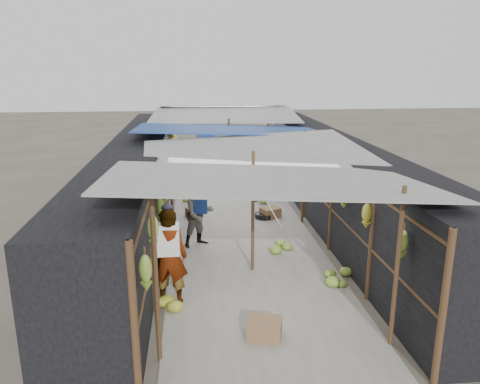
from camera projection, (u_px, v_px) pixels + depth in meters
name	position (u px, v px, depth m)	size (l,w,h in m)	color
ground	(278.00, 352.00, 7.22)	(80.00, 80.00, 0.00)	#6B6356
aisle_slab	(237.00, 218.00, 13.45)	(3.60, 16.00, 0.02)	#9E998E
stall_left	(139.00, 183.00, 12.88)	(1.40, 15.00, 2.30)	black
stall_right	(330.00, 178.00, 13.43)	(1.40, 15.00, 2.30)	black
crate_near	(264.00, 329.00, 7.54)	(0.54, 0.43, 0.32)	#8F6A49
crate_mid	(270.00, 213.00, 13.49)	(0.51, 0.41, 0.31)	#8F6A49
crate_back	(194.00, 212.00, 13.60)	(0.43, 0.35, 0.28)	#8F6A49
black_basin	(264.00, 216.00, 13.46)	(0.54, 0.54, 0.16)	black
vendor_elderly	(169.00, 256.00, 8.48)	(0.67, 0.44, 1.84)	white
shopper_blue	(199.00, 214.00, 11.27)	(0.79, 0.61, 1.62)	#1E3C98
vendor_seated	(254.00, 187.00, 15.00)	(0.63, 0.36, 0.97)	#48453E
market_canopy	(236.00, 134.00, 13.16)	(5.62, 15.20, 2.77)	brown
hanging_bananas	(230.00, 163.00, 12.92)	(3.95, 13.90, 0.81)	olive
floor_bananas	(244.00, 208.00, 13.94)	(3.95, 9.30, 0.31)	#A2A029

